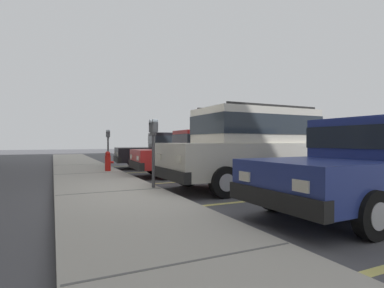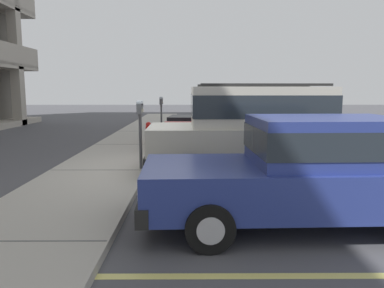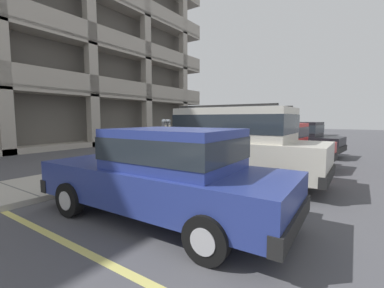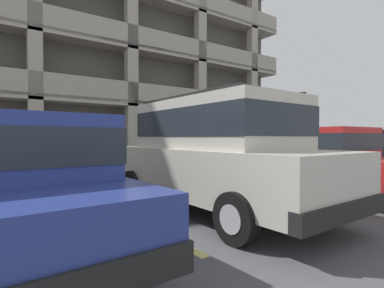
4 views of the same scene
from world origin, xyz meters
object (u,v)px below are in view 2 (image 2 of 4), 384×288
object	(u,v)px
red_sedan	(311,169)
blue_coupe	(229,118)
silver_suv	(257,128)
dark_hatchback	(239,127)
parking_meter_far	(161,107)
parking_meter_near	(140,118)
fire_hydrant	(149,132)

from	to	relation	value
red_sedan	blue_coupe	xyz separation A→B (m)	(9.33, 0.16, 0.00)
blue_coupe	red_sedan	bearing A→B (deg)	-173.72
silver_suv	blue_coupe	size ratio (longest dim) A/B	1.04
dark_hatchback	parking_meter_far	bearing A→B (deg)	39.65
dark_hatchback	parking_meter_far	xyz separation A→B (m)	(3.47, 2.58, 0.43)
red_sedan	dark_hatchback	xyz separation A→B (m)	(6.06, 0.21, 0.00)
parking_meter_near	fire_hydrant	size ratio (longest dim) A/B	2.22
dark_hatchback	blue_coupe	world-z (taller)	same
silver_suv	parking_meter_far	size ratio (longest dim) A/B	3.16
red_sedan	parking_meter_far	bearing A→B (deg)	14.44
silver_suv	red_sedan	distance (m)	3.08
silver_suv	parking_meter_far	world-z (taller)	silver_suv
fire_hydrant	parking_meter_near	bearing A→B (deg)	-176.10
silver_suv	red_sedan	xyz separation A→B (m)	(-3.06, -0.20, -0.27)
blue_coupe	parking_meter_near	xyz separation A→B (m)	(-5.98, 2.65, 0.45)
dark_hatchback	fire_hydrant	distance (m)	3.34
red_sedan	blue_coupe	world-z (taller)	same
blue_coupe	fire_hydrant	world-z (taller)	blue_coupe
silver_suv	blue_coupe	distance (m)	6.28
blue_coupe	parking_meter_far	distance (m)	2.68
red_sedan	parking_meter_near	world-z (taller)	parking_meter_near
dark_hatchback	parking_meter_near	size ratio (longest dim) A/B	2.94
silver_suv	parking_meter_far	distance (m)	6.97
silver_suv	parking_meter_near	size ratio (longest dim) A/B	3.10
parking_meter_near	blue_coupe	bearing A→B (deg)	-23.87
blue_coupe	fire_hydrant	distance (m)	3.38
dark_hatchback	fire_hydrant	xyz separation A→B (m)	(1.64, 2.89, -0.36)
red_sedan	blue_coupe	size ratio (longest dim) A/B	0.98
parking_meter_near	parking_meter_far	world-z (taller)	parking_meter_near
blue_coupe	parking_meter_near	bearing A→B (deg)	161.45
blue_coupe	fire_hydrant	size ratio (longest dim) A/B	6.60
red_sedan	dark_hatchback	distance (m)	6.06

